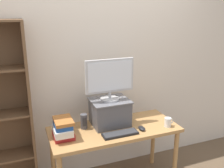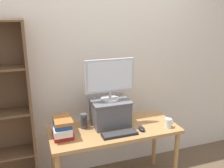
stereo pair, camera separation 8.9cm
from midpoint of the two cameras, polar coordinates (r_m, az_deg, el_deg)
back_wall at (r=2.94m, az=-1.69°, el=3.77°), size 7.00×0.08×2.60m
desk at (r=2.75m, az=1.44°, el=-11.72°), size 1.38×0.59×0.74m
riser_box at (r=2.74m, az=0.48°, el=-6.32°), size 0.41×0.34×0.29m
computer_monitor at (r=2.61m, az=0.51°, el=1.33°), size 0.53×0.20×0.45m
keyboard at (r=2.58m, az=2.80°, el=-11.32°), size 0.37×0.12×0.02m
computer_mouse at (r=2.68m, az=7.73°, el=-10.13°), size 0.06×0.10×0.04m
book_stack at (r=2.53m, az=-10.27°, el=-9.90°), size 0.19×0.26×0.20m
coffee_mug at (r=2.78m, az=13.66°, el=-8.67°), size 0.11×0.07×0.10m
desk_speaker at (r=2.69m, az=-5.51°, el=-8.43°), size 0.07×0.07×0.16m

